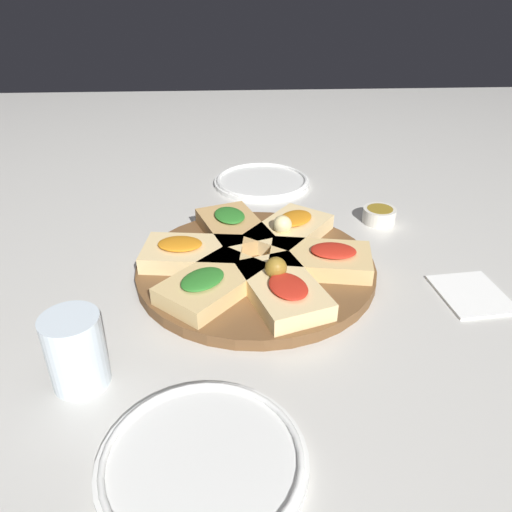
% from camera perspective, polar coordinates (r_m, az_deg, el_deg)
% --- Properties ---
extents(ground_plane, '(3.00, 3.00, 0.00)m').
position_cam_1_polar(ground_plane, '(0.91, 0.00, -1.92)').
color(ground_plane, beige).
extents(serving_board, '(0.43, 0.43, 0.02)m').
position_cam_1_polar(serving_board, '(0.90, 0.00, -1.38)').
color(serving_board, brown).
rests_on(serving_board, ground_plane).
extents(focaccia_slice_0, '(0.20, 0.19, 0.04)m').
position_cam_1_polar(focaccia_slice_0, '(0.81, -5.07, -3.13)').
color(focaccia_slice_0, '#DBB775').
rests_on(focaccia_slice_0, serving_board).
extents(focaccia_slice_1, '(0.20, 0.15, 0.06)m').
position_cam_1_polar(focaccia_slice_1, '(0.80, 3.00, -3.63)').
color(focaccia_slice_1, '#E5C689').
rests_on(focaccia_slice_1, serving_board).
extents(focaccia_slice_2, '(0.13, 0.19, 0.04)m').
position_cam_1_polar(focaccia_slice_2, '(0.88, 7.45, -0.34)').
color(focaccia_slice_2, '#DBB775').
rests_on(focaccia_slice_2, serving_board).
extents(focaccia_slice_3, '(0.20, 0.19, 0.06)m').
position_cam_1_polar(focaccia_slice_3, '(0.97, 3.80, 2.97)').
color(focaccia_slice_3, '#E5C689').
rests_on(focaccia_slice_3, serving_board).
extents(focaccia_slice_4, '(0.20, 0.16, 0.04)m').
position_cam_1_polar(focaccia_slice_4, '(0.98, -2.61, 3.24)').
color(focaccia_slice_4, tan).
rests_on(focaccia_slice_4, serving_board).
extents(focaccia_slice_5, '(0.12, 0.19, 0.04)m').
position_cam_1_polar(focaccia_slice_5, '(0.90, -7.34, 0.33)').
color(focaccia_slice_5, '#E5C689').
rests_on(focaccia_slice_5, serving_board).
extents(plate_left, '(0.24, 0.24, 0.02)m').
position_cam_1_polar(plate_left, '(0.60, -6.11, -22.17)').
color(plate_left, white).
rests_on(plate_left, ground_plane).
extents(plate_right, '(0.24, 0.24, 0.02)m').
position_cam_1_polar(plate_right, '(1.28, 0.68, 8.57)').
color(plate_right, white).
rests_on(plate_right, ground_plane).
extents(water_glass, '(0.08, 0.08, 0.11)m').
position_cam_1_polar(water_glass, '(0.70, -19.90, -10.15)').
color(water_glass, silver).
rests_on(water_glass, ground_plane).
extents(napkin_stack, '(0.14, 0.12, 0.01)m').
position_cam_1_polar(napkin_stack, '(0.92, 23.42, -3.90)').
color(napkin_stack, white).
rests_on(napkin_stack, ground_plane).
extents(dipping_bowl, '(0.07, 0.07, 0.03)m').
position_cam_1_polar(dipping_bowl, '(1.11, 13.91, 4.60)').
color(dipping_bowl, silver).
rests_on(dipping_bowl, ground_plane).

